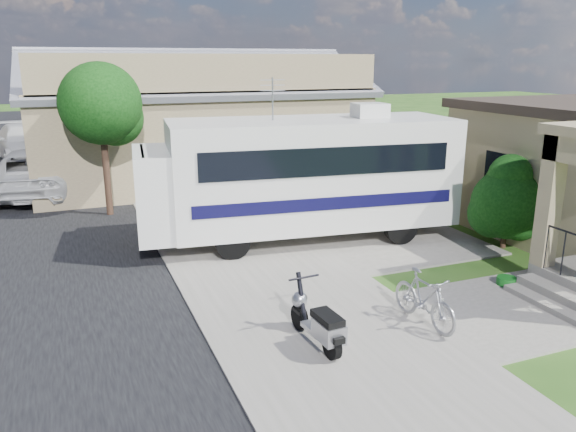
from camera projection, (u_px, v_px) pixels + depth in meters
name	position (u px, v px, depth m)	size (l,w,h in m)	color
ground	(362.00, 313.00, 10.58)	(120.00, 120.00, 0.00)	#1E4312
sidewalk_slab	(193.00, 199.00, 19.16)	(4.00, 80.00, 0.06)	slate
driveway_slab	(329.00, 236.00, 15.14)	(7.00, 6.00, 0.05)	slate
walk_slab	(525.00, 307.00, 10.75)	(4.00, 3.00, 0.05)	slate
warehouse	(194.00, 127.00, 22.54)	(12.50, 8.40, 5.04)	#806C50
street_tree_a	(104.00, 108.00, 16.48)	(2.44, 2.40, 4.58)	black
street_tree_b	(87.00, 88.00, 25.39)	(2.44, 2.40, 4.73)	black
street_tree_c	(80.00, 86.00, 33.51)	(2.44, 2.40, 4.42)	black
motorhome	(300.00, 174.00, 14.44)	(8.31, 3.41, 4.14)	silver
shrub	(508.00, 200.00, 13.99)	(1.95, 1.86, 2.40)	black
scooter	(318.00, 323.00, 9.12)	(0.56, 1.60, 1.05)	black
bicycle	(424.00, 302.00, 9.88)	(0.46, 1.62, 0.97)	#929399
pickup_truck	(38.00, 171.00, 19.74)	(2.74, 5.94, 1.65)	silver
van	(27.00, 143.00, 26.08)	(2.42, 5.96, 1.73)	silver
garden_hose	(506.00, 283.00, 11.78)	(0.40, 0.40, 0.18)	#125E19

